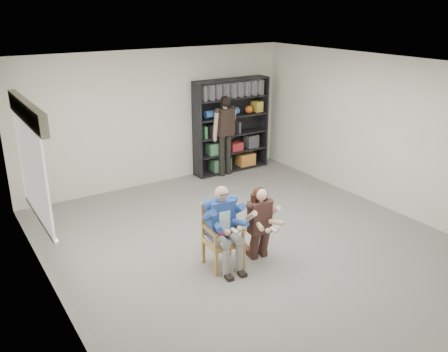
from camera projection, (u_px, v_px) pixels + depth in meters
room_shell at (257, 163)px, 7.06m from camera, size 6.00×7.00×2.80m
floor at (255, 246)px, 7.54m from camera, size 6.00×7.00×0.01m
window_left at (33, 164)px, 6.29m from camera, size 0.16×2.00×1.75m
armchair at (223, 236)px, 6.84m from camera, size 0.60×0.58×0.96m
seated_man at (223, 227)px, 6.79m from camera, size 0.60×0.79×1.25m
kneeling_woman at (261, 224)px, 7.01m from camera, size 0.54×0.80×1.14m
bookshelf at (231, 126)px, 10.64m from camera, size 1.80×0.38×2.10m
standing_man at (225, 137)px, 10.40m from camera, size 0.58×0.36×1.78m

